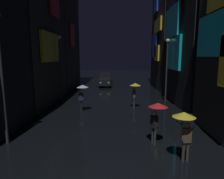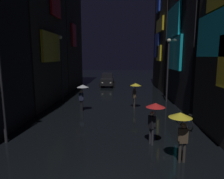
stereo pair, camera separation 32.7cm
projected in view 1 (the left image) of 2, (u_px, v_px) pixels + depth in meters
name	position (u px, v px, depth m)	size (l,w,h in m)	color
building_left_mid	(28.00, 7.00, 17.52)	(4.25, 8.75, 17.10)	#33302D
building_left_far	(57.00, 14.00, 25.81)	(4.25, 7.98, 19.48)	#33302D
building_right_mid	(200.00, 27.00, 17.14)	(4.25, 8.41, 13.54)	black
building_right_far	(172.00, 36.00, 26.08)	(4.25, 8.58, 13.76)	#2D2826
pedestrian_midstreet_centre_yellow	(135.00, 88.00, 16.42)	(0.90, 0.90, 2.12)	#38332D
pedestrian_near_crossing_clear	(82.00, 91.00, 15.42)	(0.90, 0.90, 2.12)	black
pedestrian_foreground_right_red	(157.00, 112.00, 9.49)	(0.90, 0.90, 2.12)	#2D2D38
pedestrian_foreground_left_yellow	(185.00, 123.00, 7.90)	(0.90, 0.90, 2.12)	#38332D
bicycle_parked_at_storefront	(185.00, 121.00, 12.21)	(0.51, 1.78, 0.96)	black
car_distant	(105.00, 80.00, 28.91)	(2.30, 4.17, 1.92)	black
streetlamp_left_far	(60.00, 61.00, 18.71)	(0.36, 0.36, 6.21)	#2D2D33
streetlamp_right_far	(167.00, 63.00, 18.63)	(0.36, 0.36, 5.89)	#2D2D33
streetlamp_left_near	(1.00, 65.00, 9.29)	(0.36, 0.36, 6.30)	#2D2D33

